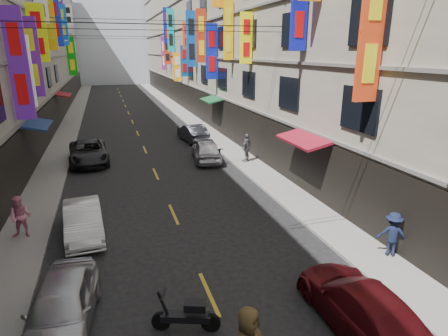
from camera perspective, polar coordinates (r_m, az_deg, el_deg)
sidewalk_left at (r=40.05m, az=-22.41°, el=6.16°), size 2.00×90.00×0.12m
sidewalk_right at (r=40.77m, az=-5.30°, el=7.58°), size 2.00×90.00×0.12m
building_row_right at (r=41.93m, az=2.90°, el=20.82°), size 10.14×90.00×19.00m
haze_block at (r=89.41m, az=-16.85°, el=19.29°), size 18.00×8.00×22.00m
shop_signage at (r=32.29m, az=-14.35°, el=20.50°), size 14.00×55.00×11.41m
street_awnings at (r=23.65m, az=-14.45°, el=7.20°), size 13.99×35.20×0.41m
overhead_cables at (r=27.46m, az=-13.18°, el=20.81°), size 14.00×38.04×1.24m
lane_markings at (r=37.03m, az=-13.43°, el=6.09°), size 0.12×80.20×0.01m
scooter_crossing at (r=10.41m, az=-5.67°, el=-21.49°), size 1.73×0.81×1.14m
scooter_far_right at (r=24.28m, az=-1.09°, el=1.81°), size 0.50×1.80×1.14m
car_left_near at (r=11.06m, az=-23.50°, el=-18.87°), size 2.00×4.14×1.36m
car_left_mid at (r=15.74m, az=-20.66°, el=-7.47°), size 1.66×4.00×1.29m
car_left_far at (r=25.75m, az=-19.96°, el=2.27°), size 2.66×5.22×1.41m
car_right_near at (r=10.91m, az=20.21°, el=-19.13°), size 1.95×4.58×1.32m
car_right_mid at (r=24.71m, az=-2.74°, el=2.72°), size 2.19×4.34×1.42m
car_right_far at (r=30.25m, az=-4.79°, el=5.37°), size 1.88×4.33×1.39m
pedestrian_lfar at (r=16.28m, az=-28.61°, el=-6.55°), size 0.90×0.70×1.65m
pedestrian_rnear at (r=14.34m, az=24.29°, el=-9.17°), size 1.16×1.02×1.60m
pedestrian_rfar at (r=24.10m, az=3.46°, el=3.12°), size 1.21×1.17×1.83m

